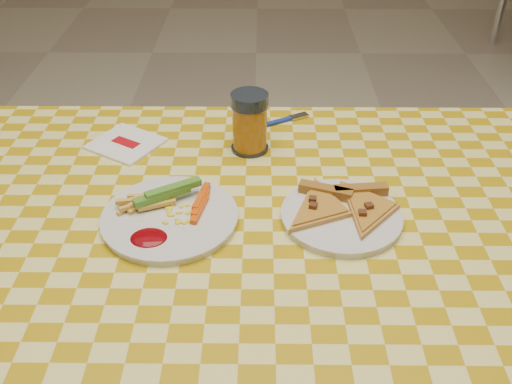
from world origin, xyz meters
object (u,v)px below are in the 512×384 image
(table, at_px, (245,250))
(plate_right, at_px, (341,217))
(drink_glass, at_px, (250,123))
(plate_left, at_px, (170,219))

(table, distance_m, plate_right, 0.19)
(table, xyz_separation_m, drink_glass, (0.01, 0.24, 0.14))
(plate_left, distance_m, drink_glass, 0.29)
(table, height_order, plate_left, plate_left)
(plate_right, bearing_deg, table, 179.88)
(plate_right, bearing_deg, drink_glass, 124.64)
(table, relative_size, plate_right, 5.99)
(plate_left, bearing_deg, plate_right, 1.36)
(plate_left, bearing_deg, table, 3.29)
(plate_left, height_order, drink_glass, drink_glass)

